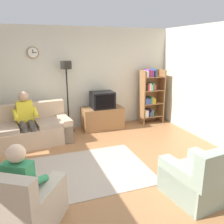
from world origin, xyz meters
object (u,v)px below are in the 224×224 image
object	(u,v)px
tv	(102,100)
person_in_left_armchair	(24,181)
armchair_near_window	(22,207)
armchair_near_bookshelf	(199,180)
couch	(27,131)
bookshelf	(150,95)
floor_lamp	(67,77)
tv_stand	(102,118)
person_on_couch	(26,116)

from	to	relation	value
tv	person_in_left_armchair	xyz separation A→B (m)	(-2.02, -3.10, -0.21)
tv	armchair_near_window	distance (m)	3.83
armchair_near_bookshelf	armchair_near_window	bearing A→B (deg)	174.32
couch	tv	bearing A→B (deg)	11.42
bookshelf	person_in_left_armchair	xyz separation A→B (m)	(-3.52, -3.19, -0.22)
bookshelf	person_in_left_armchair	size ratio (longest dim) A/B	1.41
bookshelf	floor_lamp	distance (m)	2.48
couch	person_in_left_armchair	xyz separation A→B (m)	(-0.07, -2.71, 0.29)
tv_stand	person_on_couch	size ratio (longest dim) A/B	0.89
floor_lamp	person_on_couch	distance (m)	1.44
armchair_near_bookshelf	person_on_couch	distance (m)	3.76
bookshelf	person_on_couch	distance (m)	3.50
tv_stand	armchair_near_bookshelf	size ratio (longest dim) A/B	1.14
floor_lamp	tv	bearing A→B (deg)	-7.75
bookshelf	couch	bearing A→B (deg)	-171.99
bookshelf	person_in_left_armchair	bearing A→B (deg)	-137.79
tv_stand	person_in_left_armchair	size ratio (longest dim) A/B	0.98
person_in_left_armchair	armchair_near_window	bearing A→B (deg)	-122.94
tv_stand	person_on_couch	xyz separation A→B (m)	(-1.96, -0.53, 0.40)
armchair_near_window	tv_stand	bearing A→B (deg)	57.07
tv_stand	armchair_near_window	distance (m)	3.81
bookshelf	floor_lamp	bearing A→B (deg)	179.21
tv	armchair_near_bookshelf	bearing A→B (deg)	-83.62
armchair_near_bookshelf	person_in_left_armchair	xyz separation A→B (m)	(-2.41, 0.32, 0.32)
couch	tv	size ratio (longest dim) A/B	3.33
floor_lamp	person_in_left_armchair	xyz separation A→B (m)	(-1.12, -3.22, -0.85)
bookshelf	person_on_couch	bearing A→B (deg)	-170.22
tv	tv_stand	bearing A→B (deg)	90.00
armchair_near_window	armchair_near_bookshelf	distance (m)	2.47
couch	armchair_near_bookshelf	xyz separation A→B (m)	(2.34, -3.03, -0.02)
armchair_near_window	floor_lamp	bearing A→B (deg)	70.54
tv	bookshelf	world-z (taller)	bookshelf
tv	bookshelf	xyz separation A→B (m)	(1.49, 0.09, 0.01)
tv_stand	floor_lamp	bearing A→B (deg)	173.77
floor_lamp	person_in_left_armchair	world-z (taller)	floor_lamp
tv_stand	floor_lamp	distance (m)	1.47
tv_stand	armchair_near_bookshelf	distance (m)	3.47
tv_stand	person_in_left_armchair	distance (m)	3.74
person_on_couch	bookshelf	bearing A→B (deg)	9.78
bookshelf	armchair_near_window	world-z (taller)	bookshelf
tv_stand	armchair_near_window	size ratio (longest dim) A/B	0.94
floor_lamp	armchair_near_window	xyz separation A→B (m)	(-1.17, -3.30, -1.16)
couch	tv_stand	size ratio (longest dim) A/B	1.82
tv_stand	person_in_left_armchair	bearing A→B (deg)	-122.93
armchair_near_bookshelf	person_in_left_armchair	distance (m)	2.45
bookshelf	person_on_couch	size ratio (longest dim) A/B	1.28
tv_stand	armchair_near_window	xyz separation A→B (m)	(-2.07, -3.20, -0.01)
bookshelf	armchair_near_bookshelf	xyz separation A→B (m)	(-1.11, -3.51, -0.53)
tv	person_on_couch	bearing A→B (deg)	-165.54
person_on_couch	couch	bearing A→B (deg)	89.68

